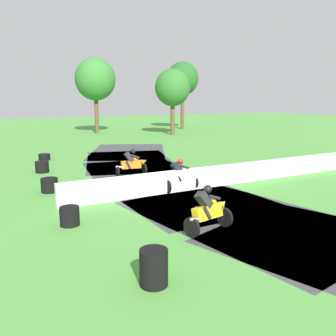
{
  "coord_description": "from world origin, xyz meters",
  "views": [
    {
      "loc": [
        -6.81,
        -13.22,
        3.93
      ],
      "look_at": [
        0.01,
        0.67,
        0.9
      ],
      "focal_mm": 38.77,
      "sensor_mm": 36.0,
      "label": 1
    }
  ],
  "objects_px": {
    "tire_stack_mid_a": "(42,167)",
    "tire_stack_extra_a": "(154,267)",
    "tire_stack_mid_b": "(49,185)",
    "tire_stack_near": "(44,157)",
    "motorcycle_chase_white": "(181,175)",
    "tire_stack_far": "(70,216)",
    "motorcycle_lead_orange": "(132,163)",
    "motorcycle_trailing_yellow": "(209,209)"
  },
  "relations": [
    {
      "from": "motorcycle_lead_orange",
      "to": "tire_stack_far",
      "type": "xyz_separation_m",
      "value": [
        -4.3,
        -5.88,
        -0.36
      ]
    },
    {
      "from": "motorcycle_chase_white",
      "to": "tire_stack_far",
      "type": "distance_m",
      "value": 5.67
    },
    {
      "from": "tire_stack_near",
      "to": "tire_stack_extra_a",
      "type": "bearing_deg",
      "value": -90.29
    },
    {
      "from": "motorcycle_lead_orange",
      "to": "tire_stack_near",
      "type": "distance_m",
      "value": 7.69
    },
    {
      "from": "tire_stack_mid_a",
      "to": "tire_stack_extra_a",
      "type": "distance_m",
      "value": 13.35
    },
    {
      "from": "motorcycle_trailing_yellow",
      "to": "tire_stack_mid_a",
      "type": "relative_size",
      "value": 2.4
    },
    {
      "from": "motorcycle_lead_orange",
      "to": "tire_stack_far",
      "type": "distance_m",
      "value": 7.3
    },
    {
      "from": "motorcycle_lead_orange",
      "to": "motorcycle_chase_white",
      "type": "distance_m",
      "value": 3.67
    },
    {
      "from": "motorcycle_chase_white",
      "to": "tire_stack_far",
      "type": "height_order",
      "value": "motorcycle_chase_white"
    },
    {
      "from": "tire_stack_far",
      "to": "tire_stack_extra_a",
      "type": "bearing_deg",
      "value": -79.13
    },
    {
      "from": "motorcycle_lead_orange",
      "to": "tire_stack_extra_a",
      "type": "relative_size",
      "value": 2.13
    },
    {
      "from": "tire_stack_far",
      "to": "motorcycle_chase_white",
      "type": "bearing_deg",
      "value": 24.19
    },
    {
      "from": "motorcycle_chase_white",
      "to": "motorcycle_trailing_yellow",
      "type": "xyz_separation_m",
      "value": [
        -1.51,
        -4.6,
        0.0
      ]
    },
    {
      "from": "motorcycle_trailing_yellow",
      "to": "tire_stack_extra_a",
      "type": "bearing_deg",
      "value": -141.35
    },
    {
      "from": "motorcycle_lead_orange",
      "to": "motorcycle_trailing_yellow",
      "type": "height_order",
      "value": "motorcycle_lead_orange"
    },
    {
      "from": "tire_stack_mid_b",
      "to": "tire_stack_extra_a",
      "type": "xyz_separation_m",
      "value": [
        0.82,
        -8.97,
        0.1
      ]
    },
    {
      "from": "motorcycle_lead_orange",
      "to": "tire_stack_far",
      "type": "height_order",
      "value": "motorcycle_lead_orange"
    },
    {
      "from": "tire_stack_mid_b",
      "to": "tire_stack_near",
      "type": "bearing_deg",
      "value": 83.81
    },
    {
      "from": "motorcycle_chase_white",
      "to": "tire_stack_mid_a",
      "type": "height_order",
      "value": "motorcycle_chase_white"
    },
    {
      "from": "tire_stack_near",
      "to": "motorcycle_trailing_yellow",
      "type": "bearing_deg",
      "value": -79.84
    },
    {
      "from": "motorcycle_chase_white",
      "to": "tire_stack_mid_a",
      "type": "xyz_separation_m",
      "value": [
        -4.85,
        6.52,
        -0.35
      ]
    },
    {
      "from": "motorcycle_chase_white",
      "to": "tire_stack_extra_a",
      "type": "bearing_deg",
      "value": -122.21
    },
    {
      "from": "tire_stack_far",
      "to": "tire_stack_extra_a",
      "type": "height_order",
      "value": "tire_stack_extra_a"
    },
    {
      "from": "motorcycle_chase_white",
      "to": "tire_stack_near",
      "type": "distance_m",
      "value": 11.29
    },
    {
      "from": "tire_stack_near",
      "to": "tire_stack_mid_b",
      "type": "relative_size",
      "value": 1.02
    },
    {
      "from": "motorcycle_trailing_yellow",
      "to": "tire_stack_extra_a",
      "type": "relative_size",
      "value": 2.1
    },
    {
      "from": "tire_stack_extra_a",
      "to": "tire_stack_near",
      "type": "bearing_deg",
      "value": 89.71
    },
    {
      "from": "tire_stack_mid_a",
      "to": "tire_stack_extra_a",
      "type": "height_order",
      "value": "tire_stack_extra_a"
    },
    {
      "from": "motorcycle_lead_orange",
      "to": "tire_stack_mid_b",
      "type": "height_order",
      "value": "motorcycle_lead_orange"
    },
    {
      "from": "tire_stack_extra_a",
      "to": "tire_stack_mid_a",
      "type": "bearing_deg",
      "value": 92.37
    },
    {
      "from": "motorcycle_chase_white",
      "to": "motorcycle_trailing_yellow",
      "type": "bearing_deg",
      "value": -108.22
    },
    {
      "from": "motorcycle_lead_orange",
      "to": "tire_stack_near",
      "type": "bearing_deg",
      "value": 115.87
    },
    {
      "from": "motorcycle_chase_white",
      "to": "tire_stack_extra_a",
      "type": "distance_m",
      "value": 8.07
    },
    {
      "from": "motorcycle_trailing_yellow",
      "to": "tire_stack_far",
      "type": "bearing_deg",
      "value": 148.06
    },
    {
      "from": "tire_stack_near",
      "to": "tire_stack_far",
      "type": "relative_size",
      "value": 1.17
    },
    {
      "from": "tire_stack_far",
      "to": "tire_stack_extra_a",
      "type": "xyz_separation_m",
      "value": [
        0.86,
        -4.5,
        0.1
      ]
    },
    {
      "from": "tire_stack_far",
      "to": "tire_stack_near",
      "type": "bearing_deg",
      "value": 85.74
    },
    {
      "from": "tire_stack_mid_a",
      "to": "tire_stack_far",
      "type": "xyz_separation_m",
      "value": [
        -0.31,
        -8.84,
        0.0
      ]
    },
    {
      "from": "tire_stack_mid_b",
      "to": "motorcycle_lead_orange",
      "type": "bearing_deg",
      "value": 18.5
    },
    {
      "from": "motorcycle_chase_white",
      "to": "tire_stack_near",
      "type": "height_order",
      "value": "motorcycle_chase_white"
    },
    {
      "from": "motorcycle_trailing_yellow",
      "to": "tire_stack_near",
      "type": "bearing_deg",
      "value": 100.16
    },
    {
      "from": "tire_stack_near",
      "to": "tire_stack_far",
      "type": "height_order",
      "value": "tire_stack_far"
    }
  ]
}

